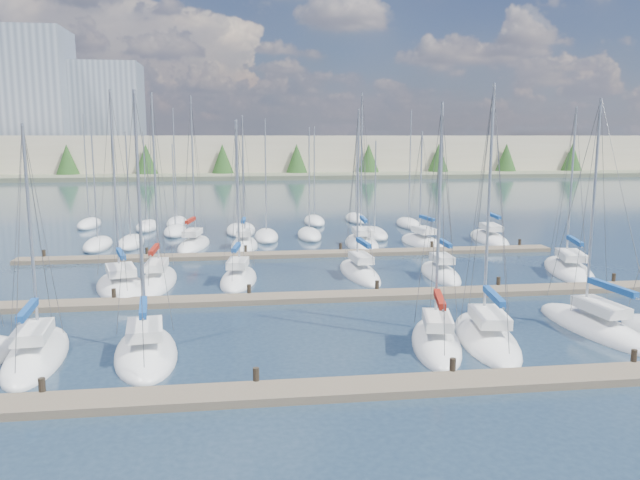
{
  "coord_description": "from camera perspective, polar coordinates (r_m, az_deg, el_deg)",
  "views": [
    {
      "loc": [
        -4.56,
        -20.42,
        9.78
      ],
      "look_at": [
        0.0,
        14.0,
        4.0
      ],
      "focal_mm": 35.0,
      "sensor_mm": 36.0,
      "label": 1
    }
  ],
  "objects": [
    {
      "name": "shoreline",
      "position": [
        170.43,
        -10.6,
        8.51
      ],
      "size": [
        400.0,
        60.0,
        38.0
      ],
      "color": "#666B51",
      "rests_on": "ground"
    },
    {
      "name": "sailboat_i",
      "position": [
        43.41,
        -14.59,
        -3.62
      ],
      "size": [
        2.46,
        8.17,
        13.37
      ],
      "rotation": [
        0.0,
        0.0,
        -0.02
      ],
      "color": "white",
      "rests_on": "ground"
    },
    {
      "name": "sailboat_h",
      "position": [
        42.47,
        -17.72,
        -4.08
      ],
      "size": [
        5.09,
        8.51,
        13.42
      ],
      "rotation": [
        0.0,
        0.0,
        0.27
      ],
      "color": "white",
      "rests_on": "ground"
    },
    {
      "name": "sailboat_j",
      "position": [
        42.92,
        -7.45,
        -3.55
      ],
      "size": [
        3.2,
        6.99,
        11.65
      ],
      "rotation": [
        0.0,
        0.0,
        -0.13
      ],
      "color": "white",
      "rests_on": "ground"
    },
    {
      "name": "sailboat_e",
      "position": [
        31.47,
        14.97,
        -8.63
      ],
      "size": [
        3.82,
        8.42,
        12.97
      ],
      "rotation": [
        0.0,
        0.0,
        -0.15
      ],
      "color": "white",
      "rests_on": "ground"
    },
    {
      "name": "sailboat_n",
      "position": [
        57.0,
        -11.46,
        -0.42
      ],
      "size": [
        3.55,
        8.02,
        14.04
      ],
      "rotation": [
        0.0,
        0.0,
        -0.16
      ],
      "color": "white",
      "rests_on": "ground"
    },
    {
      "name": "sailboat_d",
      "position": [
        30.31,
        10.57,
        -9.16
      ],
      "size": [
        3.78,
        7.55,
        12.08
      ],
      "rotation": [
        0.0,
        0.0,
        -0.22
      ],
      "color": "white",
      "rests_on": "ground"
    },
    {
      "name": "sailboat_b",
      "position": [
        30.88,
        -24.49,
        -9.55
      ],
      "size": [
        3.22,
        8.11,
        11.1
      ],
      "rotation": [
        0.0,
        0.0,
        0.1
      ],
      "color": "white",
      "rests_on": "ground"
    },
    {
      "name": "sailboat_q",
      "position": [
        58.0,
        9.31,
        -0.21
      ],
      "size": [
        3.56,
        7.71,
        10.99
      ],
      "rotation": [
        0.0,
        0.0,
        0.13
      ],
      "color": "white",
      "rests_on": "ground"
    },
    {
      "name": "sailboat_k",
      "position": [
        44.56,
        3.63,
        -3.0
      ],
      "size": [
        2.67,
        8.19,
        12.43
      ],
      "rotation": [
        0.0,
        0.0,
        0.06
      ],
      "color": "white",
      "rests_on": "ground"
    },
    {
      "name": "sailboat_m",
      "position": [
        48.92,
        21.77,
        -2.56
      ],
      "size": [
        5.09,
        9.54,
        12.63
      ],
      "rotation": [
        0.0,
        0.0,
        -0.26
      ],
      "color": "white",
      "rests_on": "ground"
    },
    {
      "name": "sailboat_p",
      "position": [
        56.79,
        3.83,
        -0.3
      ],
      "size": [
        3.31,
        8.67,
        14.37
      ],
      "rotation": [
        0.0,
        0.0,
        -0.06
      ],
      "color": "white",
      "rests_on": "ground"
    },
    {
      "name": "sailboat_l",
      "position": [
        45.01,
        10.94,
        -3.04
      ],
      "size": [
        2.39,
        6.76,
        10.54
      ],
      "rotation": [
        0.0,
        0.0,
        -0.03
      ],
      "color": "white",
      "rests_on": "ground"
    },
    {
      "name": "sailboat_r",
      "position": [
        61.46,
        15.2,
        0.14
      ],
      "size": [
        3.56,
        9.28,
        14.69
      ],
      "rotation": [
        0.0,
        0.0,
        -0.1
      ],
      "color": "white",
      "rests_on": "ground"
    },
    {
      "name": "distant_boats",
      "position": [
        64.89,
        -7.28,
        0.97
      ],
      "size": [
        36.93,
        20.75,
        13.3
      ],
      "color": "#9EA0A5",
      "rests_on": "ground"
    },
    {
      "name": "sailboat_c",
      "position": [
        29.58,
        -15.62,
        -9.85
      ],
      "size": [
        3.67,
        7.7,
        12.52
      ],
      "rotation": [
        0.0,
        0.0,
        0.12
      ],
      "color": "white",
      "rests_on": "ground"
    },
    {
      "name": "sailboat_f",
      "position": [
        34.99,
        23.75,
        -7.3
      ],
      "size": [
        3.29,
        8.82,
        12.39
      ],
      "rotation": [
        0.0,
        0.0,
        0.1
      ],
      "color": "white",
      "rests_on": "ground"
    },
    {
      "name": "dock_far",
      "position": [
        51.55,
        -2.34,
        -1.32
      ],
      "size": [
        44.0,
        1.93,
        1.1
      ],
      "color": "#6B5E4C",
      "rests_on": "ground"
    },
    {
      "name": "dock_near",
      "position": [
        24.84,
        3.74,
        -13.38
      ],
      "size": [
        44.0,
        1.93,
        1.1
      ],
      "color": "#6B5E4C",
      "rests_on": "ground"
    },
    {
      "name": "sailboat_o",
      "position": [
        56.19,
        -6.93,
        -0.44
      ],
      "size": [
        2.73,
        6.56,
        12.36
      ],
      "rotation": [
        0.0,
        0.0,
        -0.06
      ],
      "color": "white",
      "rests_on": "ground"
    },
    {
      "name": "dock_mid",
      "position": [
        37.96,
        -0.4,
        -5.24
      ],
      "size": [
        44.0,
        1.93,
        1.1
      ],
      "color": "#6B5E4C",
      "rests_on": "ground"
    },
    {
      "name": "ground",
      "position": [
        81.14,
        -4.28,
        2.5
      ],
      "size": [
        400.0,
        400.0,
        0.0
      ],
      "primitive_type": "plane",
      "color": "#243649",
      "rests_on": "ground"
    }
  ]
}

